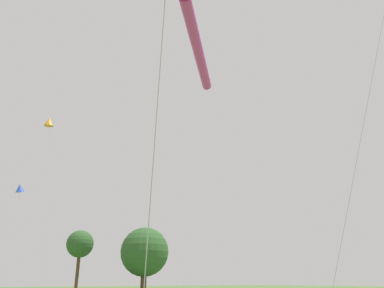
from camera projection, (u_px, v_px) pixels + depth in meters
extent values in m
cylinder|color=#CC3899|center=(198.00, 50.00, 15.41)|extent=(4.73, 4.56, 0.41)
cylinder|color=#B2B2B7|center=(155.00, 140.00, 9.47)|extent=(0.79, 2.03, 10.17)
cone|color=orange|center=(49.00, 122.00, 34.72)|extent=(1.20, 1.22, 0.84)
cylinder|color=#B2B2B7|center=(48.00, 203.00, 30.71)|extent=(0.49, 4.11, 15.41)
cylinder|color=#B2B2B7|center=(365.00, 118.00, 14.91)|extent=(1.71, 4.64, 15.58)
cone|color=blue|center=(20.00, 188.00, 29.66)|extent=(1.06, 1.02, 0.77)
cylinder|color=#B2B2B7|center=(12.00, 244.00, 27.31)|extent=(0.34, 2.17, 8.58)
cylinder|color=#513823|center=(77.00, 274.00, 60.94)|extent=(0.52, 0.52, 5.80)
sphere|color=#2D5628|center=(80.00, 244.00, 62.51)|extent=(4.36, 4.36, 4.36)
cylinder|color=#513823|center=(143.00, 283.00, 57.97)|extent=(0.89, 0.89, 3.15)
sphere|color=#2D5628|center=(145.00, 252.00, 59.51)|extent=(7.43, 7.43, 7.43)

